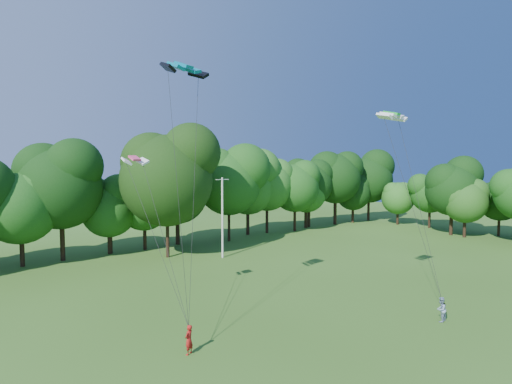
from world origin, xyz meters
TOP-DOWN VIEW (x-y plane):
  - utility_pole at (6.52, 28.71)m, footprint 1.78×0.24m
  - kite_flyer_left at (-7.79, 10.87)m, footprint 0.70×0.61m
  - kite_flyer_right at (7.31, 4.50)m, footprint 0.85×0.70m
  - kite_teal at (-6.13, 14.11)m, footprint 3.04×1.72m
  - kite_green at (7.75, 8.72)m, footprint 2.61×1.30m
  - kite_pink at (-7.79, 17.83)m, footprint 1.74×0.91m
  - tree_back_center at (1.87, 32.72)m, footprint 11.15×11.15m
  - tree_back_east at (29.42, 37.99)m, footprint 7.34×7.34m
  - tree_flank_east at (40.55, 17.47)m, footprint 6.56×6.56m

SIDE VIEW (x-z plane):
  - kite_flyer_left at x=-7.79m, z-range 0.00..1.61m
  - kite_flyer_right at x=7.31m, z-range 0.00..1.62m
  - utility_pole at x=6.52m, z-range 0.11..9.03m
  - tree_flank_east at x=40.55m, z-range 1.18..10.72m
  - tree_back_east at x=29.42m, z-range 1.33..12.00m
  - tree_back_center at x=1.87m, z-range 2.02..18.24m
  - kite_pink at x=-7.79m, z-range 10.49..10.88m
  - kite_green at x=7.75m, z-range 13.76..14.18m
  - kite_teal at x=-6.13m, z-range 15.94..16.56m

